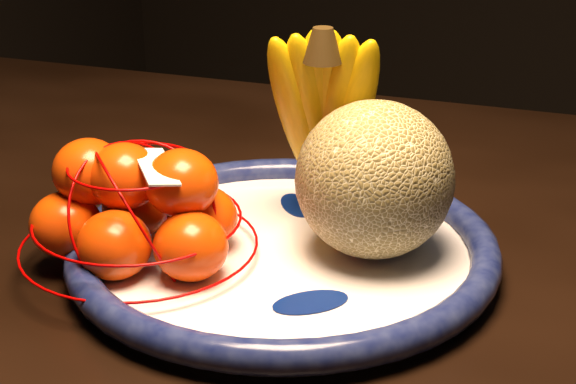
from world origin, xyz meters
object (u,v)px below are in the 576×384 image
at_px(fruit_bowl, 283,249).
at_px(cantaloupe, 374,179).
at_px(dining_table, 293,265).
at_px(mandarin_bag, 138,211).
at_px(banana_bunch, 325,112).

height_order(fruit_bowl, cantaloupe, cantaloupe).
bearing_deg(dining_table, fruit_bowl, -74.49).
distance_m(dining_table, fruit_bowl, 0.17).
xyz_separation_m(fruit_bowl, mandarin_bag, (-0.11, -0.07, 0.05)).
bearing_deg(banana_bunch, cantaloupe, -58.13).
height_order(fruit_bowl, mandarin_bag, mandarin_bag).
bearing_deg(mandarin_bag, fruit_bowl, 33.13).
height_order(dining_table, mandarin_bag, mandarin_bag).
relative_size(fruit_bowl, cantaloupe, 2.79).
xyz_separation_m(dining_table, banana_bunch, (0.05, -0.03, 0.20)).
xyz_separation_m(banana_bunch, mandarin_bag, (-0.11, -0.17, -0.06)).
distance_m(cantaloupe, mandarin_bag, 0.22).
bearing_deg(fruit_bowl, mandarin_bag, -146.87).
height_order(banana_bunch, mandarin_bag, banana_bunch).
bearing_deg(mandarin_bag, cantaloupe, 29.81).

